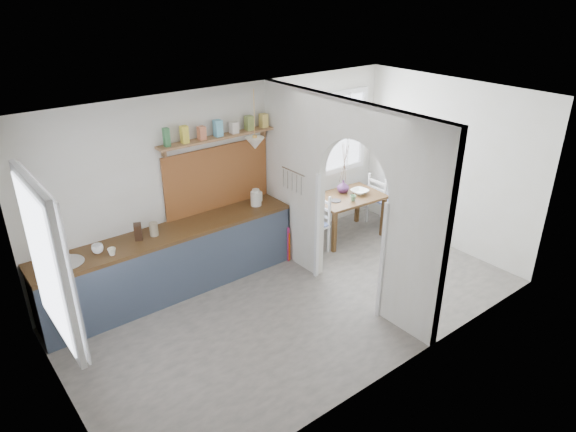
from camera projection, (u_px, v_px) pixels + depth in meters
floor at (300, 304)px, 6.73m from camera, size 5.80×3.20×0.01m
ceiling at (302, 107)px, 5.64m from camera, size 5.80×3.20×0.01m
walls at (301, 214)px, 6.19m from camera, size 5.81×3.21×2.60m
partition at (340, 188)px, 6.56m from camera, size 0.12×3.20×2.60m
kitchen_window at (45, 263)px, 4.43m from camera, size 0.10×1.16×1.50m
nook_window at (326, 136)px, 8.18m from camera, size 1.76×0.10×1.30m
counter at (172, 260)px, 6.85m from camera, size 3.50×0.60×0.90m
sink at (67, 264)px, 5.92m from camera, size 0.40×0.40×0.02m
backsplash at (218, 178)px, 7.17m from camera, size 1.65×0.03×0.90m
shelf at (218, 134)px, 6.84m from camera, size 1.75×0.20×0.21m
pendant_lamp at (255, 143)px, 6.85m from camera, size 0.26×0.26×0.16m
utensil_rail at (293, 171)px, 7.11m from camera, size 0.02×0.50×0.02m
dining_table at (347, 216)px, 8.37m from camera, size 1.19×0.85×0.71m
chair_left at (311, 224)px, 7.84m from camera, size 0.44×0.44×0.93m
chair_right at (383, 199)px, 8.78m from camera, size 0.41×0.41×0.90m
kettle at (256, 197)px, 7.37m from camera, size 0.22×0.18×0.25m
mug_a at (112, 252)px, 6.07m from camera, size 0.13×0.13×0.09m
mug_b at (98, 249)px, 6.11m from camera, size 0.17×0.17×0.11m
knife_block at (138, 232)px, 6.42m from camera, size 0.13×0.15×0.20m
jar at (154, 229)px, 6.51m from camera, size 0.14×0.14×0.18m
towel_magenta at (288, 245)px, 7.64m from camera, size 0.02×0.03×0.56m
towel_orange at (289, 247)px, 7.64m from camera, size 0.02×0.03×0.45m
bowl at (360, 192)px, 8.30m from camera, size 0.29×0.29×0.07m
table_cup at (353, 198)px, 8.03m from camera, size 0.11×0.11×0.09m
plate at (336, 201)px, 8.03m from camera, size 0.21×0.21×0.01m
vase at (343, 186)px, 8.32m from camera, size 0.22×0.22×0.21m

